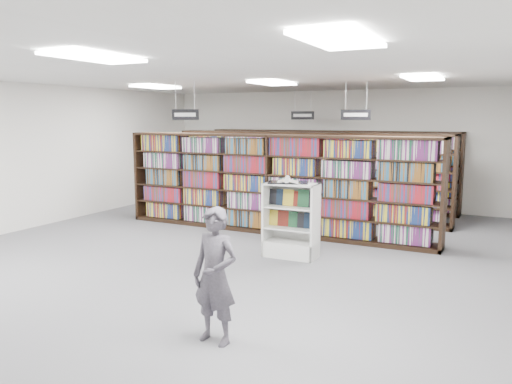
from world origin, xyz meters
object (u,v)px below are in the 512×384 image
at_px(bookshelf_row_near, 272,184).
at_px(shopper, 215,276).
at_px(endcap_display, 292,231).
at_px(open_book, 288,181).

distance_m(bookshelf_row_near, shopper, 5.40).
height_order(bookshelf_row_near, endcap_display, bookshelf_row_near).
bearing_deg(endcap_display, bookshelf_row_near, 123.76).
xyz_separation_m(open_book, shopper, (0.66, -3.54, -0.60)).
bearing_deg(shopper, bookshelf_row_near, 112.64).
relative_size(bookshelf_row_near, open_book, 8.87).
xyz_separation_m(bookshelf_row_near, endcap_display, (1.12, -1.57, -0.59)).
bearing_deg(shopper, open_book, 104.85).
relative_size(open_book, shopper, 0.52).
xyz_separation_m(bookshelf_row_near, shopper, (1.70, -5.12, -0.30)).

